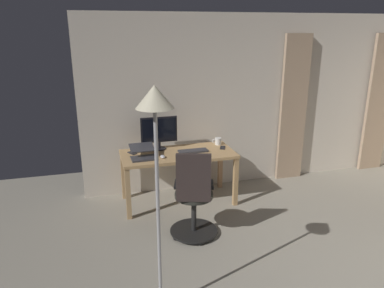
{
  "coord_description": "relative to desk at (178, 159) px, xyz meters",
  "views": [
    {
      "loc": [
        2.52,
        1.75,
        2.33
      ],
      "look_at": [
        1.43,
        -2.21,
        1.02
      ],
      "focal_mm": 34.46,
      "sensor_mm": 36.0,
      "label": 1
    }
  ],
  "objects": [
    {
      "name": "back_room_partition",
      "position": [
        -1.46,
        -0.5,
        0.63
      ],
      "size": [
        5.45,
        0.1,
        2.53
      ],
      "primitive_type": "cube",
      "color": "beige",
      "rests_on": "ground"
    },
    {
      "name": "curtain_left_panel",
      "position": [
        -3.49,
        -0.39,
        0.49
      ],
      "size": [
        0.43,
        0.06,
        2.25
      ],
      "primitive_type": "cube",
      "color": "tan",
      "rests_on": "ground"
    },
    {
      "name": "curtain_right_panel",
      "position": [
        -1.92,
        -0.39,
        0.49
      ],
      "size": [
        0.43,
        0.06,
        2.25
      ],
      "primitive_type": "cube",
      "color": "tan",
      "rests_on": "ground"
    },
    {
      "name": "desk",
      "position": [
        0.0,
        0.0,
        0.0
      ],
      "size": [
        1.52,
        0.69,
        0.72
      ],
      "color": "tan",
      "rests_on": "ground"
    },
    {
      "name": "office_chair",
      "position": [
        0.05,
        0.94,
        -0.15
      ],
      "size": [
        0.56,
        0.56,
        1.07
      ],
      "rotation": [
        0.0,
        0.0,
        2.84
      ],
      "color": "black",
      "rests_on": "ground"
    },
    {
      "name": "computer_monitor",
      "position": [
        0.21,
        -0.23,
        0.34
      ],
      "size": [
        0.5,
        0.18,
        0.45
      ],
      "color": "black",
      "rests_on": "desk"
    },
    {
      "name": "computer_keyboard",
      "position": [
        -0.2,
        0.02,
        0.1
      ],
      "size": [
        0.4,
        0.14,
        0.02
      ],
      "primitive_type": "cube",
      "color": "#333338",
      "rests_on": "desk"
    },
    {
      "name": "laptop",
      "position": [
        0.48,
        0.08,
        0.14
      ],
      "size": [
        0.33,
        0.33,
        0.16
      ],
      "rotation": [
        0.0,
        0.0,
        0.04
      ],
      "color": "#333338",
      "rests_on": "desk"
    },
    {
      "name": "computer_mouse",
      "position": [
        0.24,
        0.15,
        0.11
      ],
      "size": [
        0.06,
        0.1,
        0.04
      ],
      "primitive_type": "ellipsoid",
      "color": "silver",
      "rests_on": "desk"
    },
    {
      "name": "cell_phone_face_up",
      "position": [
        -0.65,
        -0.03,
        0.09
      ],
      "size": [
        0.12,
        0.16,
        0.01
      ],
      "primitive_type": "cube",
      "rotation": [
        0.0,
        0.0,
        -0.39
      ],
      "color": "black",
      "rests_on": "desk"
    },
    {
      "name": "cell_phone_by_monitor",
      "position": [
        0.6,
        -0.14,
        0.09
      ],
      "size": [
        0.12,
        0.16,
        0.01
      ],
      "primitive_type": "cube",
      "rotation": [
        0.0,
        0.0,
        0.46
      ],
      "color": "#232328",
      "rests_on": "desk"
    },
    {
      "name": "mug_tea",
      "position": [
        -0.64,
        -0.2,
        0.14
      ],
      "size": [
        0.14,
        0.09,
        0.1
      ],
      "color": "white",
      "rests_on": "desk"
    },
    {
      "name": "floor_lamp",
      "position": [
        0.63,
        1.98,
        0.93
      ],
      "size": [
        0.28,
        0.28,
        1.94
      ],
      "color": "black",
      "rests_on": "ground"
    }
  ]
}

